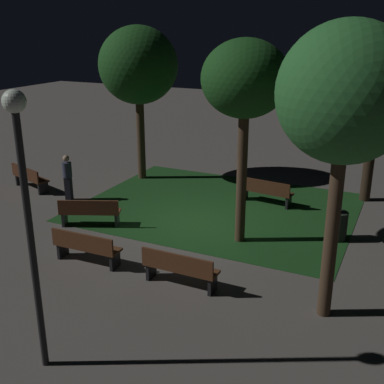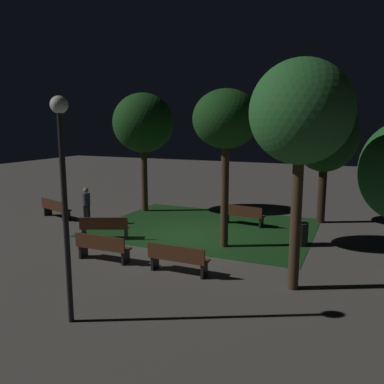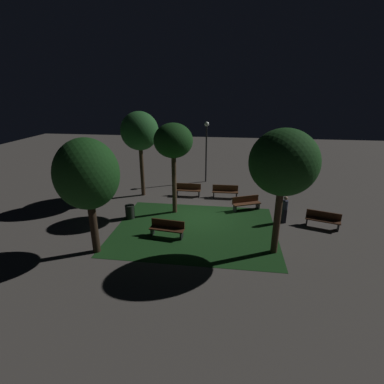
% 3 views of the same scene
% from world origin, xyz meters
% --- Properties ---
extents(ground_plane, '(60.00, 60.00, 0.00)m').
position_xyz_m(ground_plane, '(0.00, 0.00, 0.00)').
color(ground_plane, '#56514C').
extents(grass_lawn, '(8.73, 6.82, 0.01)m').
position_xyz_m(grass_lawn, '(0.19, 1.59, 0.01)').
color(grass_lawn, '#194219').
rests_on(grass_lawn, ground).
extents(bench_front_left, '(1.81, 0.52, 0.88)m').
position_xyz_m(bench_front_left, '(-1.32, -3.55, 0.48)').
color(bench_front_left, '#512D19').
rests_on(bench_front_left, ground).
extents(bench_front_right, '(1.80, 0.49, 0.88)m').
position_xyz_m(bench_front_right, '(1.32, -3.55, 0.48)').
color(bench_front_right, '#512D19').
rests_on(bench_front_right, ground).
extents(bench_corner, '(1.84, 1.16, 0.88)m').
position_xyz_m(bench_corner, '(-2.69, -1.55, 0.48)').
color(bench_corner, brown).
rests_on(bench_corner, ground).
extents(bench_back_row, '(1.86, 1.00, 0.88)m').
position_xyz_m(bench_back_row, '(-6.80, 0.33, 0.48)').
color(bench_back_row, '#422314').
rests_on(bench_back_row, ground).
extents(bench_near_trees, '(1.84, 0.69, 0.88)m').
position_xyz_m(bench_near_trees, '(1.53, 2.53, 0.48)').
color(bench_near_trees, '#422314').
rests_on(bench_near_trees, ground).
extents(tree_left_canopy, '(2.78, 2.78, 5.39)m').
position_xyz_m(tree_left_canopy, '(4.53, 4.40, 3.79)').
color(tree_left_canopy, '#2D2116').
rests_on(tree_left_canopy, ground).
extents(tree_near_wall, '(2.26, 2.26, 5.48)m').
position_xyz_m(tree_near_wall, '(1.73, -0.58, 4.40)').
color(tree_near_wall, '#423021').
rests_on(tree_near_wall, ground).
extents(tree_right_canopy, '(2.55, 2.55, 5.89)m').
position_xyz_m(tree_right_canopy, '(4.57, -3.27, 4.55)').
color(tree_right_canopy, '#423021').
rests_on(tree_right_canopy, ground).
extents(tree_tall_center, '(2.94, 2.94, 5.78)m').
position_xyz_m(tree_tall_center, '(-3.79, 3.34, 4.32)').
color(tree_tall_center, '#423021').
rests_on(tree_tall_center, ground).
extents(lamp_post_path_center, '(0.36, 0.36, 4.87)m').
position_xyz_m(lamp_post_path_center, '(0.36, -7.01, 3.28)').
color(lamp_post_path_center, black).
rests_on(lamp_post_path_center, ground).
extents(trash_bin, '(0.53, 0.53, 0.83)m').
position_xyz_m(trash_bin, '(4.19, 0.65, 0.41)').
color(trash_bin, black).
rests_on(trash_bin, ground).
extents(pedestrian, '(0.32, 0.33, 1.61)m').
position_xyz_m(pedestrian, '(-4.75, 0.03, 0.85)').
color(pedestrian, black).
rests_on(pedestrian, ground).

